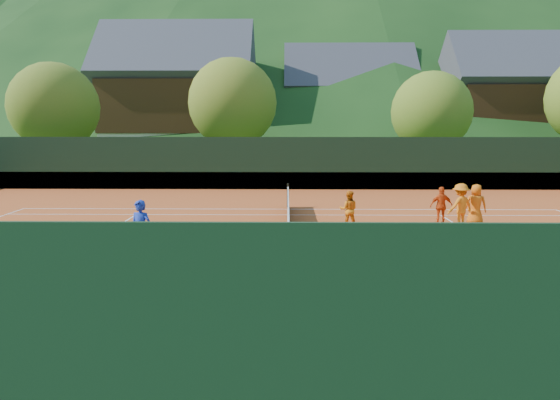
{
  "coord_description": "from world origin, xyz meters",
  "views": [
    {
      "loc": [
        -0.05,
        -16.44,
        3.93
      ],
      "look_at": [
        -0.28,
        0.0,
        1.31
      ],
      "focal_mm": 32.0,
      "sensor_mm": 36.0,
      "label": 1
    }
  ],
  "objects_px": {
    "student_d": "(460,206)",
    "ball_hopper": "(79,237)",
    "chalet_right": "(507,106)",
    "student_a": "(349,210)",
    "student_b": "(441,206)",
    "coach": "(141,231)",
    "student_c": "(476,205)",
    "chalet_mid": "(348,110)",
    "tennis_net": "(288,223)",
    "chalet_left": "(179,102)"
  },
  "relations": [
    {
      "from": "student_c",
      "to": "chalet_mid",
      "type": "distance_m",
      "value": 32.23
    },
    {
      "from": "coach",
      "to": "chalet_mid",
      "type": "relative_size",
      "value": 0.14
    },
    {
      "from": "student_c",
      "to": "student_d",
      "type": "height_order",
      "value": "student_d"
    },
    {
      "from": "student_c",
      "to": "chalet_left",
      "type": "bearing_deg",
      "value": -40.49
    },
    {
      "from": "tennis_net",
      "to": "student_c",
      "type": "bearing_deg",
      "value": 16.36
    },
    {
      "from": "coach",
      "to": "student_d",
      "type": "relative_size",
      "value": 1.07
    },
    {
      "from": "student_b",
      "to": "student_d",
      "type": "relative_size",
      "value": 0.89
    },
    {
      "from": "student_b",
      "to": "chalet_right",
      "type": "relative_size",
      "value": 0.12
    },
    {
      "from": "student_d",
      "to": "chalet_left",
      "type": "height_order",
      "value": "chalet_left"
    },
    {
      "from": "chalet_mid",
      "to": "ball_hopper",
      "type": "bearing_deg",
      "value": -107.59
    },
    {
      "from": "coach",
      "to": "ball_hopper",
      "type": "bearing_deg",
      "value": -158.47
    },
    {
      "from": "chalet_right",
      "to": "coach",
      "type": "bearing_deg",
      "value": -126.17
    },
    {
      "from": "student_b",
      "to": "student_a",
      "type": "bearing_deg",
      "value": 8.46
    },
    {
      "from": "tennis_net",
      "to": "ball_hopper",
      "type": "xyz_separation_m",
      "value": [
        -5.77,
        -3.12,
        0.25
      ]
    },
    {
      "from": "chalet_right",
      "to": "student_d",
      "type": "bearing_deg",
      "value": -115.79
    },
    {
      "from": "student_d",
      "to": "tennis_net",
      "type": "bearing_deg",
      "value": -9.29
    },
    {
      "from": "coach",
      "to": "student_a",
      "type": "bearing_deg",
      "value": 52.08
    },
    {
      "from": "coach",
      "to": "student_b",
      "type": "distance_m",
      "value": 11.17
    },
    {
      "from": "student_c",
      "to": "student_d",
      "type": "relative_size",
      "value": 0.96
    },
    {
      "from": "student_c",
      "to": "chalet_left",
      "type": "height_order",
      "value": "chalet_left"
    },
    {
      "from": "ball_hopper",
      "to": "chalet_left",
      "type": "height_order",
      "value": "chalet_left"
    },
    {
      "from": "coach",
      "to": "ball_hopper",
      "type": "height_order",
      "value": "coach"
    },
    {
      "from": "chalet_left",
      "to": "chalet_right",
      "type": "height_order",
      "value": "chalet_left"
    },
    {
      "from": "coach",
      "to": "tennis_net",
      "type": "height_order",
      "value": "coach"
    },
    {
      "from": "student_a",
      "to": "student_d",
      "type": "height_order",
      "value": "student_d"
    },
    {
      "from": "student_d",
      "to": "chalet_mid",
      "type": "height_order",
      "value": "chalet_mid"
    },
    {
      "from": "student_a",
      "to": "chalet_left",
      "type": "relative_size",
      "value": 0.1
    },
    {
      "from": "chalet_left",
      "to": "chalet_mid",
      "type": "bearing_deg",
      "value": 14.04
    },
    {
      "from": "student_b",
      "to": "chalet_mid",
      "type": "bearing_deg",
      "value": -92.17
    },
    {
      "from": "student_d",
      "to": "chalet_right",
      "type": "bearing_deg",
      "value": -140.2
    },
    {
      "from": "student_d",
      "to": "ball_hopper",
      "type": "relative_size",
      "value": 1.64
    },
    {
      "from": "coach",
      "to": "chalet_left",
      "type": "xyz_separation_m",
      "value": [
        -5.89,
        32.97,
        4.75
      ]
    },
    {
      "from": "student_b",
      "to": "chalet_right",
      "type": "height_order",
      "value": "chalet_right"
    },
    {
      "from": "coach",
      "to": "student_c",
      "type": "relative_size",
      "value": 1.11
    },
    {
      "from": "student_b",
      "to": "tennis_net",
      "type": "xyz_separation_m",
      "value": [
        -5.79,
        -2.21,
        -0.23
      ]
    },
    {
      "from": "ball_hopper",
      "to": "student_a",
      "type": "bearing_deg",
      "value": 30.42
    },
    {
      "from": "student_a",
      "to": "chalet_right",
      "type": "bearing_deg",
      "value": -115.82
    },
    {
      "from": "student_c",
      "to": "student_a",
      "type": "bearing_deg",
      "value": 24.07
    },
    {
      "from": "student_a",
      "to": "chalet_mid",
      "type": "height_order",
      "value": "chalet_mid"
    },
    {
      "from": "student_b",
      "to": "student_c",
      "type": "relative_size",
      "value": 0.92
    },
    {
      "from": "student_c",
      "to": "coach",
      "type": "bearing_deg",
      "value": 42.49
    },
    {
      "from": "student_d",
      "to": "ball_hopper",
      "type": "distance_m",
      "value": 13.03
    },
    {
      "from": "coach",
      "to": "chalet_mid",
      "type": "xyz_separation_m",
      "value": [
        10.11,
        36.97,
        4.1
      ]
    },
    {
      "from": "student_a",
      "to": "tennis_net",
      "type": "xyz_separation_m",
      "value": [
        -2.21,
        -1.56,
        -0.19
      ]
    },
    {
      "from": "chalet_mid",
      "to": "chalet_right",
      "type": "bearing_deg",
      "value": -15.95
    },
    {
      "from": "student_b",
      "to": "student_c",
      "type": "distance_m",
      "value": 1.24
    },
    {
      "from": "student_c",
      "to": "tennis_net",
      "type": "xyz_separation_m",
      "value": [
        -7.03,
        -2.06,
        -0.29
      ]
    },
    {
      "from": "chalet_right",
      "to": "student_a",
      "type": "bearing_deg",
      "value": -122.03
    },
    {
      "from": "coach",
      "to": "student_c",
      "type": "xyz_separation_m",
      "value": [
        11.13,
        5.03,
        -0.09
      ]
    },
    {
      "from": "student_d",
      "to": "chalet_left",
      "type": "xyz_separation_m",
      "value": [
        -16.33,
        28.29,
        4.81
      ]
    }
  ]
}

